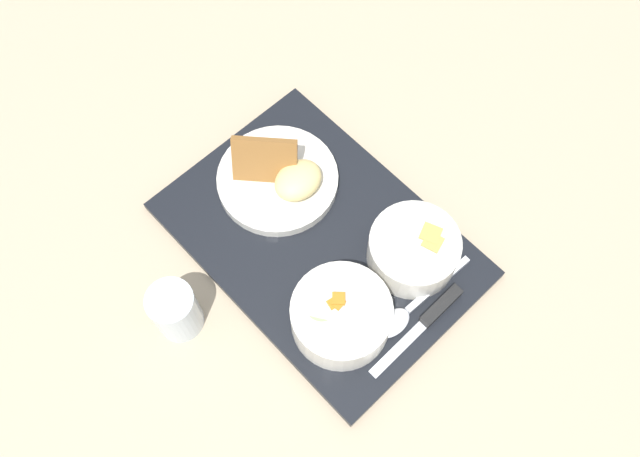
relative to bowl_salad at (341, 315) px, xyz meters
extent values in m
plane|color=tan|center=(0.10, -0.07, -0.05)|extent=(4.00, 4.00, 0.00)
cube|color=black|center=(0.10, -0.07, -0.04)|extent=(0.44, 0.32, 0.01)
cylinder|color=silver|center=(0.00, 0.00, 0.00)|extent=(0.13, 0.13, 0.06)
torus|color=silver|center=(0.00, 0.00, 0.02)|extent=(0.13, 0.13, 0.01)
cylinder|color=#9EC67A|center=(0.02, 0.01, 0.02)|extent=(0.06, 0.06, 0.01)
cylinder|color=#9EC67A|center=(0.02, 0.02, 0.02)|extent=(0.06, 0.05, 0.02)
cylinder|color=#9EC67A|center=(-0.01, 0.02, 0.02)|extent=(0.05, 0.05, 0.01)
cylinder|color=#9EC67A|center=(-0.02, 0.00, 0.01)|extent=(0.05, 0.05, 0.01)
cube|color=orange|center=(0.01, 0.00, 0.02)|extent=(0.02, 0.02, 0.01)
cube|color=orange|center=(-0.01, 0.03, 0.02)|extent=(0.02, 0.02, 0.01)
cube|color=orange|center=(0.01, -0.01, 0.02)|extent=(0.02, 0.02, 0.02)
cube|color=orange|center=(0.01, 0.00, 0.02)|extent=(0.02, 0.02, 0.02)
cylinder|color=silver|center=(-0.01, -0.14, -0.01)|extent=(0.12, 0.12, 0.05)
torus|color=silver|center=(-0.01, -0.14, 0.02)|extent=(0.12, 0.12, 0.01)
cylinder|color=olive|center=(-0.01, -0.14, 0.00)|extent=(0.11, 0.11, 0.04)
cube|color=tan|center=(-0.02, -0.15, 0.02)|extent=(0.03, 0.03, 0.02)
cube|color=tan|center=(-0.01, -0.16, 0.02)|extent=(0.03, 0.03, 0.02)
cylinder|color=silver|center=(0.21, -0.09, -0.02)|extent=(0.18, 0.18, 0.02)
ellipsoid|color=#E5CC7F|center=(0.18, -0.10, 0.00)|extent=(0.06, 0.07, 0.03)
cube|color=#93602D|center=(0.23, -0.09, 0.00)|extent=(0.10, 0.09, 0.09)
cube|color=silver|center=(-0.08, -0.02, -0.03)|extent=(0.02, 0.10, 0.00)
cube|color=black|center=(-0.08, -0.11, -0.02)|extent=(0.02, 0.07, 0.02)
ellipsoid|color=silver|center=(-0.05, -0.05, -0.03)|extent=(0.04, 0.05, 0.01)
cube|color=silver|center=(-0.06, -0.13, -0.03)|extent=(0.02, 0.12, 0.01)
cylinder|color=silver|center=(0.16, 0.14, 0.00)|extent=(0.06, 0.06, 0.09)
cylinder|color=silver|center=(0.16, 0.14, -0.02)|extent=(0.05, 0.05, 0.05)
camera|label=1|loc=(-0.16, 0.21, 0.83)|focal=38.00mm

